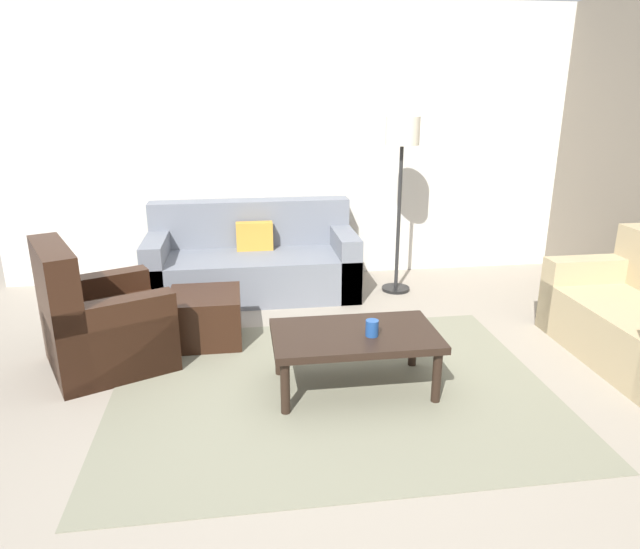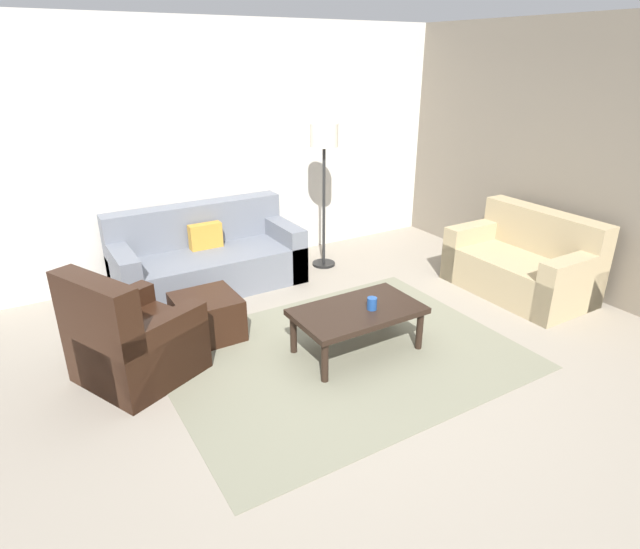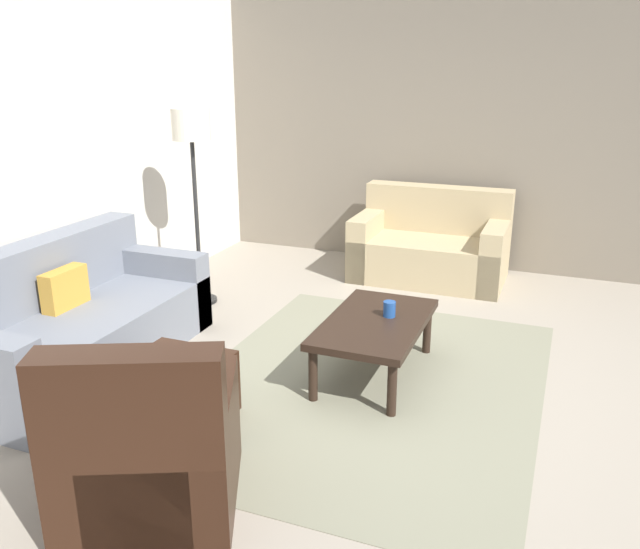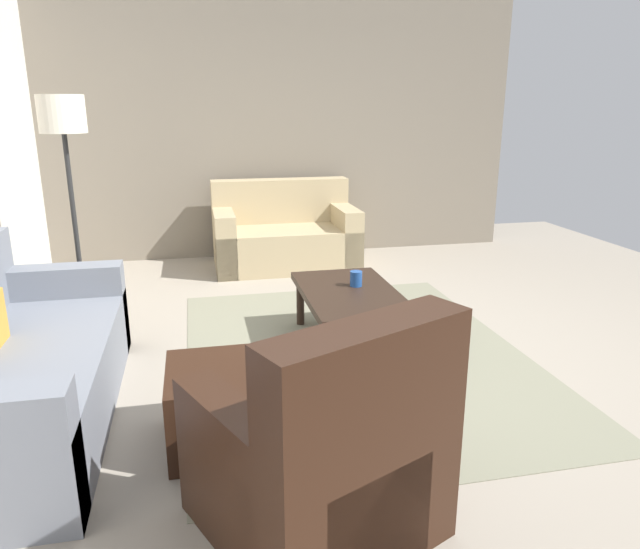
% 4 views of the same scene
% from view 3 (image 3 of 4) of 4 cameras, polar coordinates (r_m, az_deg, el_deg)
% --- Properties ---
extents(ground_plane, '(8.00, 8.00, 0.00)m').
position_cam_3_polar(ground_plane, '(4.49, 4.20, -9.54)').
color(ground_plane, gray).
extents(rear_partition, '(6.00, 0.12, 2.80)m').
position_cam_3_polar(rear_partition, '(5.38, -23.24, 9.44)').
color(rear_partition, silver).
rests_on(rear_partition, ground_plane).
extents(stone_feature_panel, '(0.12, 5.20, 2.80)m').
position_cam_3_polar(stone_feature_panel, '(6.94, 12.09, 12.17)').
color(stone_feature_panel, slate).
rests_on(stone_feature_panel, ground_plane).
extents(area_rug, '(2.94, 2.25, 0.01)m').
position_cam_3_polar(area_rug, '(4.49, 4.20, -9.49)').
color(area_rug, gray).
rests_on(area_rug, ground_plane).
extents(couch_main, '(2.01, 0.93, 0.88)m').
position_cam_3_polar(couch_main, '(4.98, -21.09, -4.15)').
color(couch_main, slate).
rests_on(couch_main, ground_plane).
extents(couch_loveseat, '(0.88, 1.46, 0.88)m').
position_cam_3_polar(couch_loveseat, '(6.63, 9.72, 2.31)').
color(couch_loveseat, tan).
rests_on(couch_loveseat, ground_plane).
extents(armchair_leather, '(1.06, 1.06, 0.95)m').
position_cam_3_polar(armchair_leather, '(3.30, -14.79, -15.15)').
color(armchair_leather, black).
rests_on(armchair_leather, ground_plane).
extents(ottoman, '(0.56, 0.56, 0.40)m').
position_cam_3_polar(ottoman, '(4.06, -12.41, -10.01)').
color(ottoman, black).
rests_on(ottoman, ground_plane).
extents(coffee_table, '(1.10, 0.64, 0.41)m').
position_cam_3_polar(coffee_table, '(4.48, 4.84, -4.59)').
color(coffee_table, black).
rests_on(coffee_table, ground_plane).
extents(cup, '(0.09, 0.09, 0.11)m').
position_cam_3_polar(cup, '(4.51, 6.09, -3.02)').
color(cup, '#1E478C').
rests_on(cup, coffee_table).
extents(lamp_standing, '(0.32, 0.32, 1.71)m').
position_cam_3_polar(lamp_standing, '(5.70, -11.11, 11.05)').
color(lamp_standing, black).
rests_on(lamp_standing, ground_plane).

